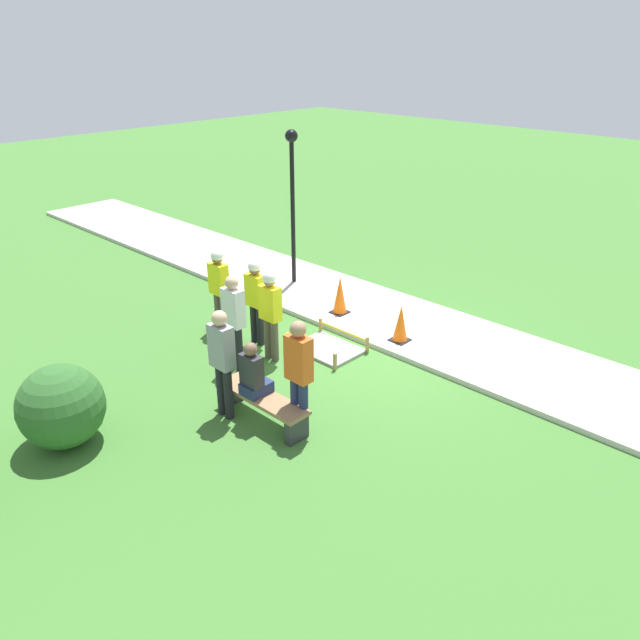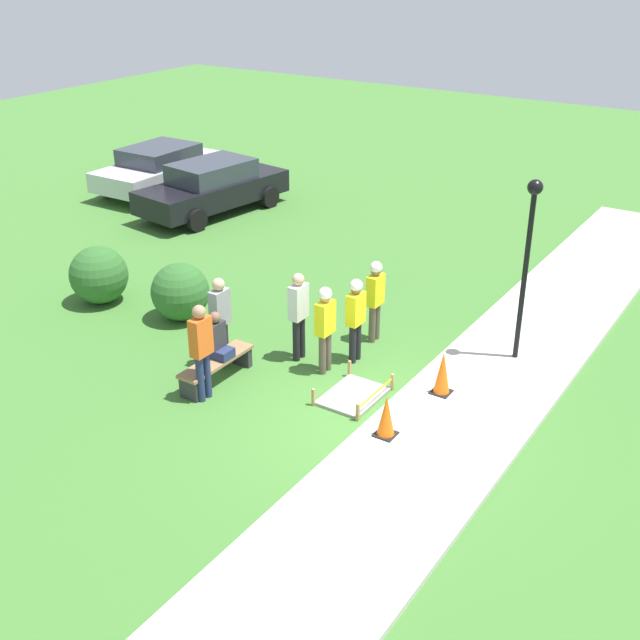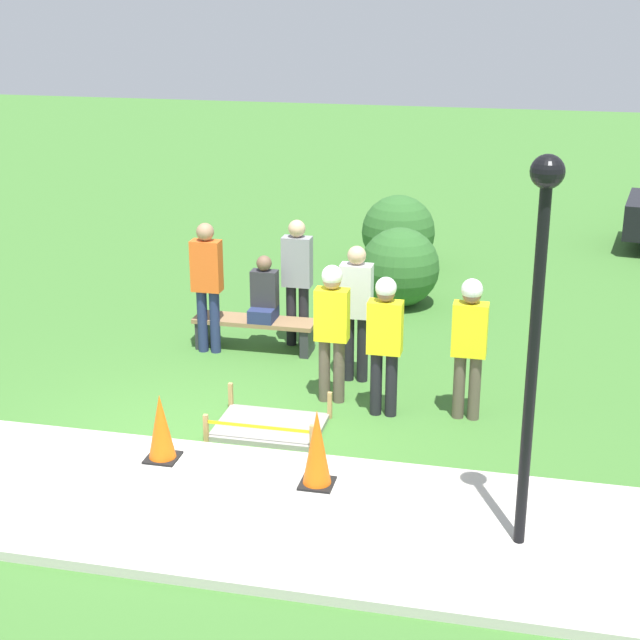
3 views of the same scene
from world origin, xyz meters
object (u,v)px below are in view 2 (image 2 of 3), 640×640
object	(u,v)px
worker_assistant	(325,323)
traffic_cone_far_patch	(443,373)
park_bench	(216,366)
person_seated_on_bench	(217,339)
worker_supervisor	(356,313)
bystander_in_white_shirt	(220,317)
bystander_in_orange_shirt	(201,346)
traffic_cone_near_patch	(386,416)
lamppost_near	(529,243)
worker_trainee	(375,294)
parked_car_silver	(160,168)
parked_car_black	(213,187)
bystander_in_gray_shirt	(299,311)

from	to	relation	value
worker_assistant	traffic_cone_far_patch	bearing A→B (deg)	-81.55
traffic_cone_far_patch	worker_assistant	xyz separation A→B (m)	(-0.33, 2.25, 0.52)
park_bench	person_seated_on_bench	xyz separation A→B (m)	(0.13, 0.05, 0.48)
worker_supervisor	bystander_in_white_shirt	distance (m)	2.54
park_bench	worker_assistant	size ratio (longest dim) A/B	0.98
bystander_in_orange_shirt	traffic_cone_far_patch	bearing A→B (deg)	-56.35
traffic_cone_near_patch	worker_supervisor	size ratio (longest dim) A/B	0.43
worker_supervisor	lamppost_near	world-z (taller)	lamppost_near
worker_supervisor	worker_trainee	bearing A→B (deg)	7.26
park_bench	parked_car_silver	bearing A→B (deg)	47.84
person_seated_on_bench	worker_supervisor	distance (m)	2.64
traffic_cone_far_patch	park_bench	distance (m)	4.10
traffic_cone_near_patch	traffic_cone_far_patch	xyz separation A→B (m)	(1.72, -0.18, 0.04)
bystander_in_orange_shirt	parked_car_silver	distance (m)	13.17
lamppost_near	parked_car_silver	size ratio (longest dim) A/B	0.79
worker_assistant	worker_trainee	bearing A→B (deg)	-4.42
traffic_cone_far_patch	person_seated_on_bench	xyz separation A→B (m)	(-1.61, 3.76, 0.29)
traffic_cone_far_patch	bystander_in_white_shirt	distance (m)	4.22
park_bench	worker_trainee	world-z (taller)	worker_trainee
bystander_in_white_shirt	worker_trainee	bearing A→B (deg)	-37.07
worker_trainee	worker_supervisor	bearing A→B (deg)	-172.74
traffic_cone_near_patch	worker_supervisor	bearing A→B (deg)	41.44
bystander_in_white_shirt	park_bench	bearing A→B (deg)	-150.45
parked_car_black	parked_car_silver	bearing A→B (deg)	82.08
park_bench	parked_car_black	bearing A→B (deg)	40.35
traffic_cone_far_patch	bystander_in_orange_shirt	world-z (taller)	bystander_in_orange_shirt
park_bench	bystander_in_gray_shirt	distance (m)	1.87
worker_supervisor	worker_assistant	xyz separation A→B (m)	(-0.68, 0.25, 0.02)
worker_trainee	bystander_in_orange_shirt	xyz separation A→B (m)	(-3.64, 1.38, 0.03)
bystander_in_gray_shirt	lamppost_near	bearing A→B (deg)	-58.44
parked_car_black	bystander_in_orange_shirt	bearing A→B (deg)	-133.03
person_seated_on_bench	bystander_in_gray_shirt	size ratio (longest dim) A/B	0.50
bystander_in_orange_shirt	lamppost_near	xyz separation A→B (m)	(4.34, -4.11, 1.39)
traffic_cone_near_patch	worker_assistant	bearing A→B (deg)	56.25
worker_supervisor	bystander_in_gray_shirt	bearing A→B (deg)	118.60
person_seated_on_bench	worker_supervisor	xyz separation A→B (m)	(1.95, -1.76, 0.21)
traffic_cone_far_patch	parked_car_silver	xyz separation A→B (m)	(6.72, 13.06, 0.26)
person_seated_on_bench	bystander_in_white_shirt	distance (m)	0.53
park_bench	person_seated_on_bench	distance (m)	0.50
lamppost_near	parked_car_black	world-z (taller)	lamppost_near
park_bench	parked_car_silver	world-z (taller)	parked_car_silver
lamppost_near	traffic_cone_far_patch	bearing A→B (deg)	163.13
person_seated_on_bench	parked_car_silver	bearing A→B (deg)	48.13
traffic_cone_near_patch	worker_assistant	world-z (taller)	worker_assistant
bystander_in_orange_shirt	bystander_in_gray_shirt	world-z (taller)	bystander_in_orange_shirt
bystander_in_white_shirt	parked_car_silver	xyz separation A→B (m)	(7.93, 9.04, -0.27)
park_bench	person_seated_on_bench	size ratio (longest dim) A/B	1.90
person_seated_on_bench	worker_trainee	bearing A→B (deg)	-29.40
worker_supervisor	bystander_in_white_shirt	xyz separation A→B (m)	(-1.55, 2.02, 0.03)
person_seated_on_bench	lamppost_near	distance (m)	5.91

